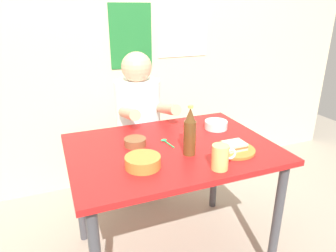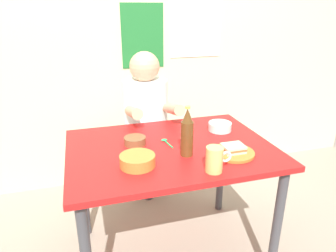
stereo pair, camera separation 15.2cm
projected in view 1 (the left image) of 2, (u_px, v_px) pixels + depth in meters
The scene contains 13 objects.
ground_plane at pixel (171, 252), 1.94m from camera, with size 6.00×6.00×0.00m, color gray.
wall_back at pixel (120, 28), 2.38m from camera, with size 4.40×0.09×2.60m.
dining_table at pixel (171, 161), 1.71m from camera, with size 1.10×0.80×0.74m.
stool at pixel (140, 160), 2.36m from camera, with size 0.34×0.34×0.45m.
person_seated at pixel (138, 109), 2.20m from camera, with size 0.33×0.56×0.72m.
plate_orange at pixel (234, 150), 1.61m from camera, with size 0.22×0.22×0.01m, color orange.
sandwich at pixel (234, 146), 1.60m from camera, with size 0.11×0.09×0.04m.
beer_mug at pixel (221, 157), 1.42m from camera, with size 0.13×0.08×0.12m.
beer_bottle at pixel (190, 133), 1.54m from camera, with size 0.06×0.06×0.26m.
soup_bowl_orange at pixel (143, 161), 1.44m from camera, with size 0.17×0.17×0.05m.
condiment_bowl_brown at pixel (135, 142), 1.67m from camera, with size 0.12×0.12×0.04m.
rice_bowl_white at pixel (216, 124), 1.91m from camera, with size 0.14×0.14×0.05m.
spoon at pixel (166, 142), 1.72m from camera, with size 0.04×0.12×0.01m.
Camera 1 is at (-0.58, -1.40, 1.45)m, focal length 32.81 mm.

